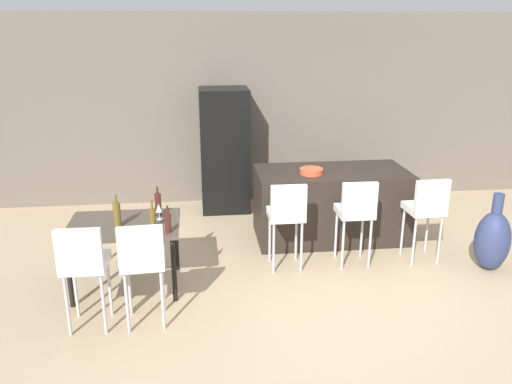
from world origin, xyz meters
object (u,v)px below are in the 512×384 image
at_px(bar_chair_right, 426,206).
at_px(wine_bottle_corner, 153,218).
at_px(bar_chair_left, 287,212).
at_px(wine_bottle_inner, 168,222).
at_px(wine_bottle_middle, 158,204).
at_px(floor_vase, 492,240).
at_px(kitchen_island, 331,204).
at_px(fruit_bowl, 311,171).
at_px(dining_chair_near, 83,261).
at_px(dining_table, 124,230).
at_px(wine_glass_left, 159,208).
at_px(wine_bottle_right, 117,214).
at_px(bar_chair_middle, 356,209).
at_px(refrigerator, 225,150).
at_px(dining_chair_far, 142,258).

relative_size(bar_chair_right, wine_bottle_corner, 3.42).
height_order(bar_chair_left, wine_bottle_inner, bar_chair_left).
bearing_deg(wine_bottle_corner, wine_bottle_middle, 85.11).
bearing_deg(floor_vase, kitchen_island, 144.28).
bearing_deg(wine_bottle_corner, fruit_bowl, 31.53).
height_order(bar_chair_left, dining_chair_near, same).
bearing_deg(fruit_bowl, kitchen_island, 20.16).
distance_m(dining_table, wine_glass_left, 0.42).
relative_size(wine_bottle_right, wine_bottle_corner, 1.12).
height_order(wine_bottle_corner, fruit_bowl, wine_bottle_corner).
distance_m(kitchen_island, wine_bottle_inner, 2.51).
relative_size(wine_bottle_middle, wine_bottle_right, 0.94).
bearing_deg(kitchen_island, dining_table, -156.35).
bearing_deg(kitchen_island, bar_chair_right, -43.30).
distance_m(bar_chair_left, wine_glass_left, 1.43).
bearing_deg(dining_table, bar_chair_middle, 5.41).
xyz_separation_m(bar_chair_middle, bar_chair_right, (0.85, 0.00, 0.00)).
distance_m(wine_bottle_middle, wine_bottle_inner, 0.52).
height_order(wine_bottle_inner, refrigerator, refrigerator).
bearing_deg(kitchen_island, wine_bottle_corner, -149.90).
bearing_deg(wine_bottle_middle, bar_chair_right, 0.85).
xyz_separation_m(kitchen_island, dining_table, (-2.52, -1.10, 0.20)).
bearing_deg(wine_bottle_right, wine_bottle_corner, -14.14).
height_order(kitchen_island, wine_bottle_middle, wine_bottle_middle).
height_order(wine_glass_left, floor_vase, floor_vase).
distance_m(bar_chair_right, dining_chair_far, 3.33).
distance_m(bar_chair_right, wine_bottle_middle, 3.08).
height_order(kitchen_island, bar_chair_left, bar_chair_left).
xyz_separation_m(bar_chair_left, dining_chair_near, (-2.04, -1.03, 0.00)).
bearing_deg(fruit_bowl, wine_glass_left, -153.68).
bearing_deg(wine_bottle_middle, floor_vase, -3.78).
bearing_deg(wine_bottle_inner, wine_bottle_corner, 140.87).
relative_size(bar_chair_left, dining_chair_near, 1.00).
relative_size(wine_bottle_middle, wine_glass_left, 1.86).
height_order(kitchen_island, dining_chair_near, dining_chair_near).
xyz_separation_m(wine_bottle_inner, fruit_bowl, (1.74, 1.29, 0.11)).
bearing_deg(bar_chair_right, bar_chair_middle, -180.00).
height_order(dining_chair_near, fruit_bowl, dining_chair_near).
xyz_separation_m(dining_chair_near, wine_bottle_middle, (0.61, 0.98, 0.17)).
bearing_deg(wine_bottle_inner, dining_chair_near, -147.09).
relative_size(dining_table, wine_glass_left, 6.62).
distance_m(dining_chair_near, wine_bottle_inner, 0.89).
xyz_separation_m(bar_chair_middle, wine_bottle_corner, (-2.26, -0.42, 0.16)).
height_order(bar_chair_left, wine_bottle_right, wine_bottle_right).
xyz_separation_m(dining_table, fruit_bowl, (2.22, 0.99, 0.29)).
relative_size(dining_table, wine_bottle_middle, 3.56).
xyz_separation_m(bar_chair_left, fruit_bowl, (0.44, 0.75, 0.26)).
distance_m(dining_chair_far, refrigerator, 3.32).
bearing_deg(wine_glass_left, dining_chair_far, -96.87).
bearing_deg(floor_vase, wine_glass_left, 178.06).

